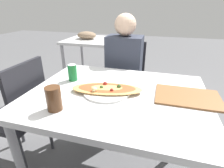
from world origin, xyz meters
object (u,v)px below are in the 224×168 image
object	(u,v)px
soda_can	(72,73)
chair_side_left	(21,111)
pizza_main	(107,89)
chair_far_seated	(126,79)
person_seated	(124,66)
drink_glass	(54,99)
dining_table	(117,103)

from	to	relation	value
soda_can	chair_side_left	bearing A→B (deg)	-154.15
chair_side_left	pizza_main	distance (m)	0.74
chair_far_seated	person_seated	bearing A→B (deg)	90.00
chair_far_seated	person_seated	distance (m)	0.23
chair_side_left	drink_glass	size ratio (longest dim) A/B	6.77
person_seated	drink_glass	size ratio (longest dim) A/B	8.92
pizza_main	drink_glass	world-z (taller)	drink_glass
pizza_main	drink_glass	size ratio (longest dim) A/B	3.62
dining_table	person_seated	distance (m)	0.68
pizza_main	soda_can	bearing A→B (deg)	159.01
soda_can	drink_glass	distance (m)	0.41
chair_far_seated	drink_glass	bearing A→B (deg)	80.47
chair_side_left	person_seated	xyz separation A→B (m)	(0.66, 0.75, 0.20)
person_seated	pizza_main	distance (m)	0.68
dining_table	pizza_main	bearing A→B (deg)	-173.87
dining_table	chair_side_left	xyz separation A→B (m)	(-0.76, -0.08, -0.16)
pizza_main	chair_far_seated	bearing A→B (deg)	92.30
person_seated	drink_glass	world-z (taller)	person_seated
drink_glass	dining_table	bearing A→B (deg)	45.68
chair_side_left	drink_glass	distance (m)	0.61
pizza_main	soda_can	xyz separation A→B (m)	(-0.31, 0.12, 0.04)
soda_can	pizza_main	bearing A→B (deg)	-20.99
chair_far_seated	pizza_main	world-z (taller)	chair_far_seated
drink_glass	pizza_main	bearing A→B (deg)	52.84
dining_table	drink_glass	bearing A→B (deg)	-134.32
pizza_main	soda_can	distance (m)	0.33
dining_table	chair_far_seated	world-z (taller)	chair_far_seated
chair_far_seated	soda_can	xyz separation A→B (m)	(-0.28, -0.67, 0.30)
person_seated	soda_can	xyz separation A→B (m)	(-0.28, -0.56, 0.10)
chair_side_left	soda_can	world-z (taller)	chair_side_left
person_seated	drink_glass	bearing A→B (deg)	79.33
chair_far_seated	dining_table	bearing A→B (deg)	97.26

